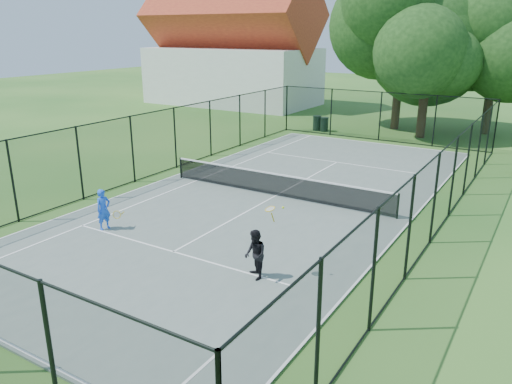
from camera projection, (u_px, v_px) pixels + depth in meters
The scene contains 12 objects.
ground at pixel (276, 197), 20.47m from camera, with size 120.00×120.00×0.00m, color #255B1F.
tennis_court at pixel (276, 196), 20.46m from camera, with size 11.00×24.00×0.06m, color slate.
tennis_net at pixel (276, 184), 20.30m from camera, with size 10.08×0.08×0.95m.
fence at pixel (276, 162), 20.01m from camera, with size 13.10×26.10×3.00m.
tree_near_left at pixel (403, 30), 32.68m from camera, with size 8.17×8.17×10.66m.
tree_near_mid at pixel (427, 63), 30.54m from camera, with size 5.75×5.75×7.52m.
tree_near_right at pixel (496, 51), 31.44m from camera, with size 6.05×6.05×8.35m.
building at pixel (232, 49), 45.24m from camera, with size 15.30×8.15×11.87m.
trash_bin_left at pixel (317, 123), 33.98m from camera, with size 0.58×0.58×1.00m.
trash_bin_right at pixel (324, 124), 33.68m from camera, with size 0.58×0.58×0.94m.
player_blue at pixel (104, 209), 16.84m from camera, with size 0.80×0.57×1.40m.
player_black at pixel (255, 254), 13.46m from camera, with size 1.03×0.95×2.04m.
Camera 1 is at (9.46, -16.97, 6.52)m, focal length 35.00 mm.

